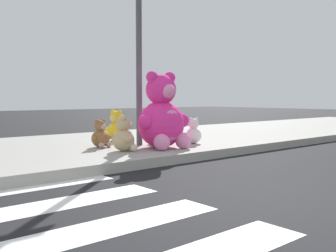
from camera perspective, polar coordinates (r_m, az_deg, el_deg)
sidewalk at (r=7.53m, az=-13.98°, el=-3.30°), size 28.00×4.40×0.15m
sign_pole at (r=7.34m, az=-4.25°, el=10.50°), size 0.56×0.11×3.20m
plush_pink_large at (r=6.88m, az=-0.84°, el=1.26°), size 1.04×0.92×1.35m
plush_brown at (r=7.08m, az=-9.79°, el=-1.44°), size 0.39×0.35×0.51m
plush_yellow at (r=8.08m, az=-7.61°, el=-0.35°), size 0.45×0.47×0.64m
plush_teal at (r=8.00m, az=-1.00°, el=-0.20°), size 0.49×0.50×0.69m
plush_white at (r=7.58m, az=3.66°, el=-1.03°), size 0.39×0.34×0.50m
plush_tan at (r=6.51m, az=-6.36°, el=-1.56°), size 0.43×0.42×0.60m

